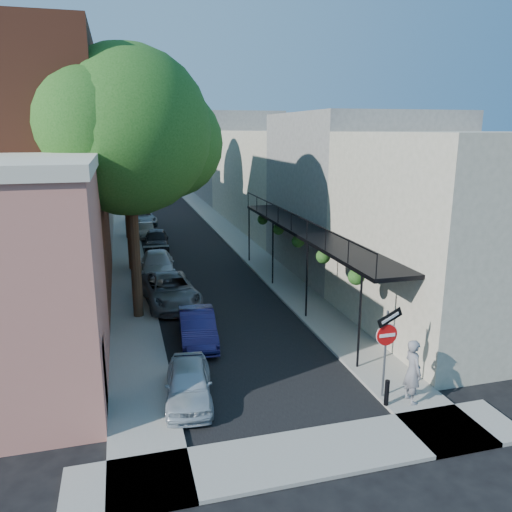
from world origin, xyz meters
TOP-DOWN VIEW (x-y plane):
  - ground at (0.00, 0.00)m, footprint 160.00×160.00m
  - road_surface at (0.00, 30.00)m, footprint 6.00×64.00m
  - sidewalk_left at (-4.00, 30.00)m, footprint 2.00×64.00m
  - sidewalk_right at (4.00, 30.00)m, footprint 2.00×64.00m
  - sidewalk_cross at (0.00, -1.00)m, footprint 12.00×2.00m
  - buildings_left at (-9.30, 28.76)m, footprint 10.10×59.10m
  - buildings_right at (8.99, 29.49)m, footprint 9.80×55.00m
  - sign_post at (3.16, 0.97)m, footprint 0.89×0.17m
  - bollard at (3.00, 0.50)m, footprint 0.14×0.14m
  - oak_near at (-3.37, 10.26)m, footprint 7.48×6.80m
  - oak_mid at (-3.42, 18.23)m, footprint 6.60×6.00m
  - oak_far at (-3.35, 27.27)m, footprint 7.70×7.00m
  - parked_car_a at (-2.60, 2.49)m, footprint 1.81×3.60m
  - parked_car_b at (-1.68, 6.74)m, footprint 1.61×3.91m
  - parked_car_c at (-2.27, 11.47)m, footprint 2.81×5.24m
  - parked_car_d at (-2.46, 16.55)m, footprint 2.06×4.60m
  - parked_car_e at (-2.02, 23.16)m, footprint 1.88×4.13m
  - parked_car_f at (-2.60, 27.21)m, footprint 1.48×3.53m
  - parked_car_g at (-2.51, 32.91)m, footprint 2.51×4.67m
  - pedestrian at (3.81, 0.50)m, footprint 0.49×0.74m

SIDE VIEW (x-z plane):
  - ground at x=0.00m, z-range 0.00..0.00m
  - road_surface at x=0.00m, z-range 0.00..0.01m
  - sidewalk_left at x=-4.00m, z-range 0.00..0.12m
  - sidewalk_right at x=4.00m, z-range 0.00..0.12m
  - sidewalk_cross at x=0.00m, z-range 0.00..0.12m
  - bollard at x=3.00m, z-range 0.12..0.92m
  - parked_car_f at x=-2.60m, z-range 0.00..1.14m
  - parked_car_a at x=-2.60m, z-range 0.00..1.18m
  - parked_car_g at x=-2.51m, z-range 0.00..1.25m
  - parked_car_b at x=-1.68m, z-range 0.00..1.26m
  - parked_car_d at x=-2.46m, z-range 0.00..1.31m
  - parked_car_e at x=-2.02m, z-range 0.00..1.38m
  - parked_car_c at x=-2.27m, z-range 0.00..1.40m
  - pedestrian at x=3.81m, z-range 0.12..2.10m
  - sign_post at x=3.16m, z-range 0.54..3.53m
  - buildings_right at x=8.99m, z-range -0.58..9.42m
  - buildings_left at x=-9.30m, z-range -1.06..10.94m
  - oak_mid at x=-3.42m, z-range 1.96..12.16m
  - oak_near at x=-3.37m, z-range 2.17..13.59m
  - oak_far at x=-3.35m, z-range 2.31..14.21m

